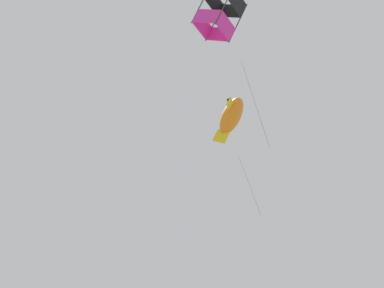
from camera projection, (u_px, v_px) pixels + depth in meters
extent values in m
ellipsoid|color=orange|center=(232.00, 116.00, 28.73)|extent=(1.34, 1.82, 2.14)
cube|color=yellow|center=(231.00, 105.00, 28.41)|extent=(0.74, 0.41, 0.42)
cube|color=yellow|center=(236.00, 117.00, 29.22)|extent=(0.74, 0.41, 0.42)
cube|color=yellow|center=(221.00, 136.00, 28.31)|extent=(0.27, 0.82, 0.83)
sphere|color=black|center=(228.00, 100.00, 28.92)|extent=(0.20, 0.24, 0.21)
sphere|color=black|center=(231.00, 106.00, 29.35)|extent=(0.20, 0.24, 0.21)
cylinder|color=#47474C|center=(249.00, 184.00, 27.32)|extent=(2.47, 0.77, 4.29)
cube|color=black|center=(214.00, 1.00, 26.46)|extent=(1.26, 0.82, 0.60)
cube|color=black|center=(237.00, 2.00, 25.71)|extent=(1.26, 0.82, 0.60)
cube|color=black|center=(232.00, 11.00, 26.54)|extent=(0.62, 1.28, 1.15)
cube|color=#DB2D93|center=(202.00, 25.00, 26.11)|extent=(1.26, 0.82, 0.60)
cube|color=#DB2D93|center=(226.00, 26.00, 25.36)|extent=(1.26, 0.82, 0.60)
cube|color=#DB2D93|center=(207.00, 16.00, 25.28)|extent=(0.62, 1.28, 1.15)
cube|color=#DB2D93|center=(220.00, 34.00, 26.19)|extent=(0.62, 1.28, 1.15)
cylinder|color=#332D28|center=(201.00, 4.00, 25.84)|extent=(0.45, 0.90, 1.77)
cylinder|color=#332D28|center=(215.00, 22.00, 26.74)|extent=(0.45, 0.90, 1.77)
cylinder|color=#332D28|center=(225.00, 4.00, 25.08)|extent=(0.45, 0.90, 1.77)
cylinder|color=#332D28|center=(238.00, 23.00, 25.98)|extent=(0.45, 0.90, 1.77)
cylinder|color=#47474C|center=(254.00, 99.00, 24.06)|extent=(3.22, 0.73, 6.57)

